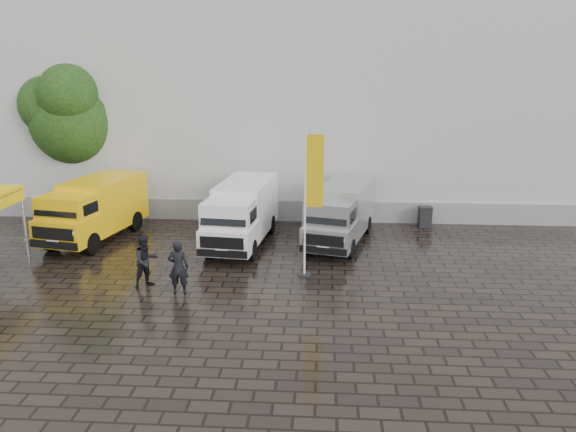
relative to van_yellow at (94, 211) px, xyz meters
name	(u,v)px	position (x,y,z in m)	size (l,w,h in m)	color
ground	(278,283)	(8.19, -4.48, -1.26)	(120.00, 120.00, 0.00)	black
exhibition_hall	(333,86)	(10.19, 11.52, 4.74)	(44.00, 16.00, 12.00)	silver
hall_plinth	(333,211)	(10.19, 3.47, -0.76)	(44.00, 0.15, 1.00)	gray
van_yellow	(94,211)	(0.00, 0.00, 0.00)	(2.11, 5.48, 2.53)	yellow
van_white	(242,215)	(6.35, -0.25, 0.00)	(1.94, 5.82, 2.52)	white
van_silver	(341,215)	(10.44, 0.22, -0.06)	(1.86, 5.58, 2.42)	#A7A8AB
flagpole	(310,195)	(9.26, -3.60, 1.68)	(0.88, 0.50, 5.23)	black
tree	(74,115)	(-2.50, 4.45, 3.62)	(4.24, 4.27, 7.60)	black
wheelie_bin	(425,217)	(14.41, 2.86, -0.78)	(0.58, 0.58, 0.97)	black
person_front	(178,267)	(5.03, -5.56, -0.35)	(0.67, 0.44, 1.83)	black
person_tent	(146,261)	(3.78, -4.97, -0.37)	(0.87, 0.68, 1.79)	black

